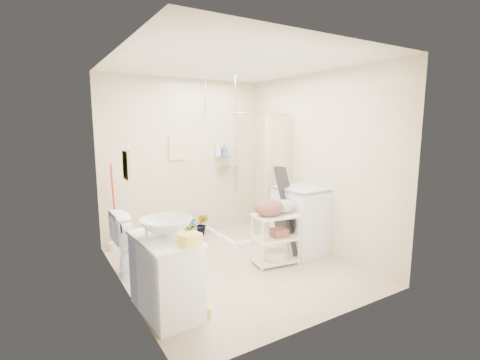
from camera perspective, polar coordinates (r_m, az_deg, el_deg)
The scene contains 23 objects.
floor at distance 4.77m, azimuth -0.98°, elevation -13.84°, with size 3.20×3.20×0.00m, color beige.
ceiling at distance 4.46m, azimuth -1.07°, elevation 18.66°, with size 2.80×3.20×0.04m, color silver.
wall_back at distance 5.86m, azimuth -8.94°, elevation 3.51°, with size 2.80×0.04×2.60m, color beige.
wall_front at distance 3.17m, azimuth 13.73°, elevation -1.33°, with size 2.80×0.04×2.60m, color beige.
wall_left at distance 3.92m, azimuth -18.98°, elevation 0.41°, with size 0.04×3.20×2.60m, color beige.
wall_right at distance 5.27m, azimuth 12.26°, elevation 2.80°, with size 0.04×3.20×2.60m, color beige.
vanity at distance 3.64m, azimuth -12.13°, elevation -14.96°, with size 0.49×0.88×0.78m, color white.
sink at distance 3.50m, azimuth -12.03°, elevation -7.60°, with size 0.52×0.52×0.18m, color silver.
counter_basket at distance 3.24m, azimuth -8.23°, elevation -9.59°, with size 0.19×0.15×0.10m, color yellow.
floor_basket at distance 3.64m, azimuth -6.45°, elevation -20.46°, with size 0.25×0.19×0.13m, color gold.
toilet at distance 4.65m, azimuth -15.24°, elevation -9.50°, with size 0.45×0.79×0.81m, color white.
mop at distance 5.45m, azimuth -20.45°, elevation -4.29°, with size 0.12×0.12×1.30m, color red, non-canonical shape.
potted_plant_a at distance 5.91m, azimuth -8.08°, elevation -7.60°, with size 0.18×0.12×0.34m, color brown.
potted_plant_b at distance 5.97m, azimuth -6.22°, elevation -7.26°, with size 0.20×0.16×0.37m, color #985125.
hanging_towel at distance 5.77m, azimuth -10.30°, elevation 5.38°, with size 0.28×0.03×0.42m, color beige.
towel_ring at distance 3.71m, azimuth -18.14°, elevation 2.63°, with size 0.04×0.22×0.34m, color beige, non-canonical shape.
tp_holder at distance 4.10m, azimuth -18.16°, elevation -7.49°, with size 0.08×0.12×0.14m, color white, non-canonical shape.
shower at distance 5.79m, azimuth 1.02°, elevation 1.06°, with size 1.10×1.10×2.10m, color white, non-canonical shape.
shampoo_bottle_a at distance 6.04m, azimuth -3.59°, elevation 5.22°, with size 0.10×0.10×0.27m, color silver.
shampoo_bottle_b at distance 6.09m, azimuth -2.58°, elevation 4.89°, with size 0.08×0.09×0.19m, color #44629D.
washing_machine at distance 5.22m, azimuth 10.13°, elevation -6.38°, with size 0.65×0.67×0.96m, color silver.
laundry_rack at distance 4.71m, azimuth 5.86°, elevation -8.86°, with size 0.59×0.35×0.82m, color #F1E5CE, non-canonical shape.
ironing_board at distance 5.02m, azimuth 8.10°, elevation -4.83°, with size 0.37×0.11×1.32m, color black, non-canonical shape.
Camera 1 is at (-2.21, -3.80, 1.86)m, focal length 26.00 mm.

